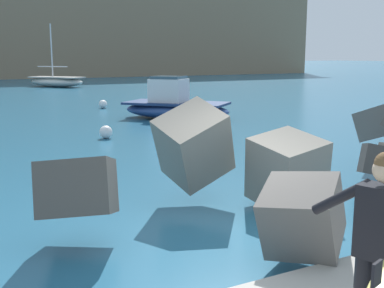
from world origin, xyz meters
name	(u,v)px	position (x,y,z in m)	size (l,w,h in m)	color
ground_plane	(229,236)	(0.00, 0.00, 0.00)	(400.00, 400.00, 0.00)	#235B7A
breakwater_jetty	(205,150)	(0.47, 1.60, 1.04)	(30.78, 7.33, 2.43)	#4C4944
boat_near_left	(57,81)	(5.68, 37.52, 0.50)	(4.91, 5.42, 5.50)	beige
boat_near_right	(175,106)	(5.39, 12.97, 0.57)	(4.81, 5.05, 1.86)	navy
mooring_buoy_middle	(103,104)	(3.89, 18.55, 0.22)	(0.44, 0.44, 0.44)	silver
mooring_buoy_outer	(106,132)	(1.09, 9.44, 0.22)	(0.44, 0.44, 0.44)	silver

